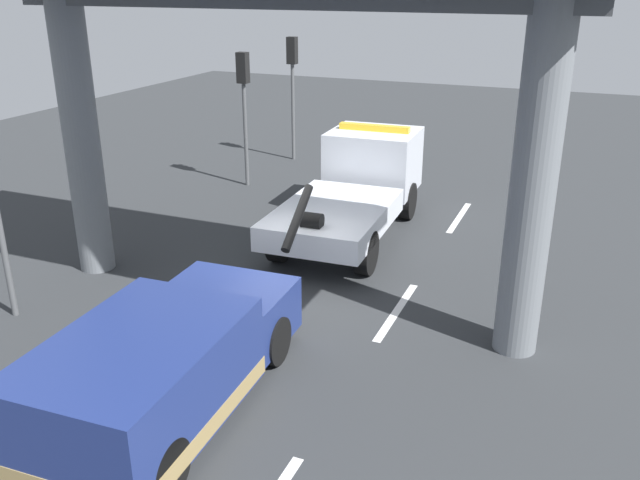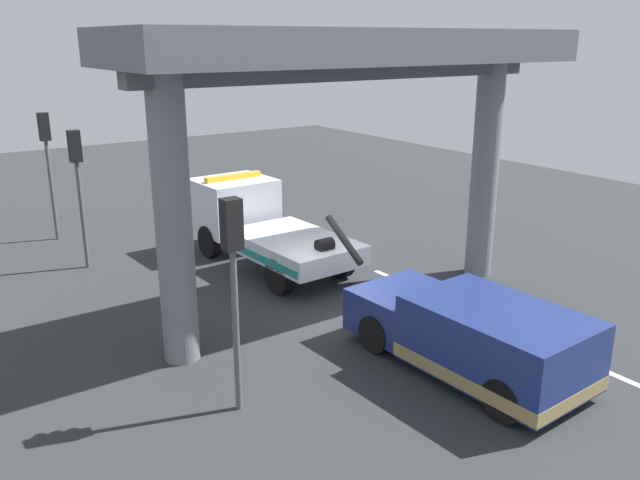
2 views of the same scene
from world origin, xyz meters
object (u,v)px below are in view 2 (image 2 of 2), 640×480
Objects in this scene: traffic_light_near at (232,259)px; traffic_light_mid at (46,148)px; towed_van_green at (473,337)px; traffic_light_far at (77,169)px; tow_truck_white at (258,222)px.

traffic_light_near is 13.00m from traffic_light_mid.
towed_van_green is 1.29× the size of traffic_light_far.
tow_truck_white is 5.41m from traffic_light_far.
traffic_light_mid is (3.50, -0.00, 0.12)m from traffic_light_far.
traffic_light_mid is (5.87, 4.53, 1.90)m from tow_truck_white.
tow_truck_white is 8.66m from towed_van_green.
traffic_light_near is 9.50m from traffic_light_far.
traffic_light_far is (2.37, 4.53, 1.78)m from tow_truck_white.
towed_van_green is 1.32× the size of traffic_light_near.
towed_van_green is 15.40m from traffic_light_mid.
traffic_light_near reaches higher than towed_van_green.
towed_van_green is at bearing -157.50° from traffic_light_far.
traffic_light_mid reaches higher than traffic_light_near.
towed_van_green is at bearing -179.76° from tow_truck_white.
traffic_light_mid is at bearing 37.64° from tow_truck_white.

